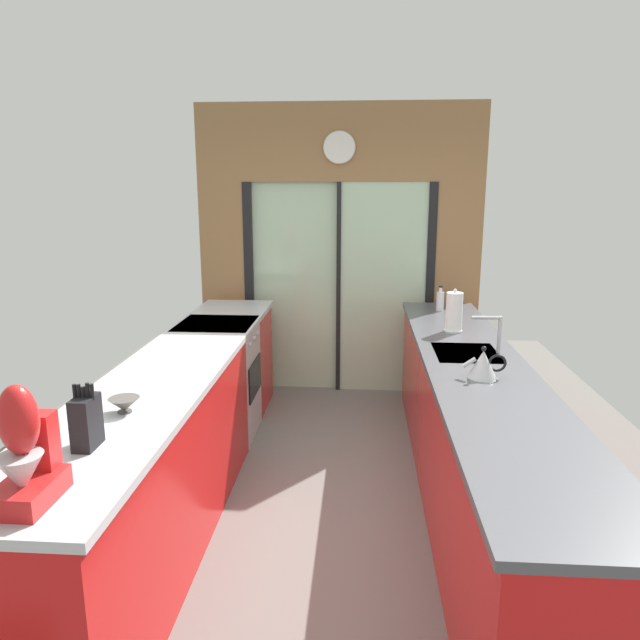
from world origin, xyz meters
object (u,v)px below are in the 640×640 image
stand_mixer (26,458)px  soap_bottle (440,300)px  mixing_bowl (124,405)px  oven_range (219,380)px  knife_block (86,421)px  kettle (483,364)px  paper_towel_roll (454,312)px

stand_mixer → soap_bottle: size_ratio=1.98×
mixing_bowl → stand_mixer: bearing=-90.0°
stand_mixer → oven_range: bearing=90.4°
oven_range → knife_block: knife_block is taller
kettle → paper_towel_roll: bearing=90.1°
mixing_bowl → kettle: size_ratio=0.60×
oven_range → mixing_bowl: (0.02, -1.84, 0.50)m
knife_block → kettle: bearing=29.6°
kettle → soap_bottle: 1.80m
oven_range → paper_towel_roll: (1.80, -0.15, 0.61)m
mixing_bowl → paper_towel_roll: bearing=43.5°
oven_range → kettle: bearing=-33.7°
oven_range → stand_mixer: bearing=-89.6°
oven_range → mixing_bowl: size_ratio=6.32×
oven_range → paper_towel_roll: paper_towel_roll is taller
knife_block → soap_bottle: knife_block is taller
stand_mixer → soap_bottle: (1.78, 3.24, -0.07)m
stand_mixer → paper_towel_roll: size_ratio=1.32×
knife_block → paper_towel_roll: paper_towel_roll is taller
kettle → paper_towel_roll: 1.05m
oven_range → knife_block: size_ratio=3.36×
soap_bottle → stand_mixer: bearing=-118.8°
knife_block → paper_towel_roll: (1.78, 2.06, 0.03)m
mixing_bowl → paper_towel_roll: 2.46m
mixing_bowl → knife_block: (0.00, -0.37, 0.07)m
mixing_bowl → soap_bottle: soap_bottle is taller
knife_block → stand_mixer: (-0.00, -0.42, 0.05)m
oven_range → paper_towel_roll: size_ratio=2.88×
mixing_bowl → paper_towel_roll: size_ratio=0.46×
stand_mixer → paper_towel_roll: 3.06m
soap_bottle → paper_towel_roll: 0.75m
mixing_bowl → oven_range: bearing=90.6°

